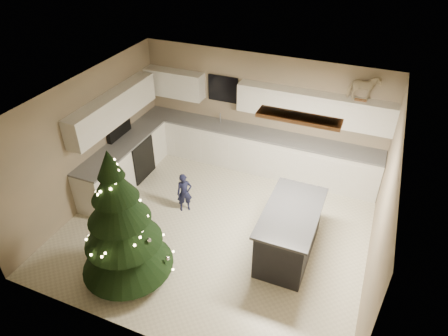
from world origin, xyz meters
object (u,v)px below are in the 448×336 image
at_px(bar_stool, 278,208).
at_px(rocking_horse, 363,88).
at_px(island, 289,232).
at_px(christmas_tree, 122,229).
at_px(toddler, 184,193).

distance_m(bar_stool, rocking_horse, 2.78).
distance_m(island, christmas_tree, 2.80).
xyz_separation_m(island, bar_stool, (-0.36, 0.51, 0.03)).
bearing_deg(rocking_horse, island, 146.27).
bearing_deg(bar_stool, island, -54.67).
height_order(island, christmas_tree, christmas_tree).
distance_m(christmas_tree, toddler, 1.93).
relative_size(island, bar_stool, 2.51).
bearing_deg(christmas_tree, bar_stool, 45.71).
bearing_deg(rocking_horse, bar_stool, 133.60).
bearing_deg(island, christmas_tree, -147.16).
height_order(toddler, rocking_horse, rocking_horse).
distance_m(bar_stool, christmas_tree, 2.84).
height_order(christmas_tree, rocking_horse, rocking_horse).
bearing_deg(christmas_tree, toddler, 86.88).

